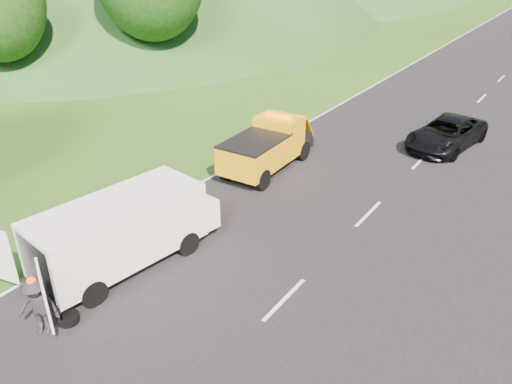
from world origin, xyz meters
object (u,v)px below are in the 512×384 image
Objects in this scene: child at (196,218)px; suitcase at (126,197)px; white_van at (124,229)px; worker at (45,333)px; spare_tire at (69,322)px; tow_truck at (268,146)px; woman at (154,208)px; passing_suv at (444,147)px.

child is 3.07m from suitcase.
white_van is 3.69m from worker.
spare_tire is (3.82, -5.55, -0.26)m from suitcase.
white_van is (0.37, -8.56, 0.19)m from tow_truck.
woman is 2.53× the size of spare_tire.
child is 1.80× the size of suitcase.
suitcase is at bearing -118.20° from tow_truck.
woman is (-2.00, 3.09, -1.31)m from white_van.
worker reaches higher than woman.
white_van reaches higher than woman.
white_van is at bearing -81.22° from child.
spare_tire is (1.04, -11.35, -1.12)m from tow_truck.
suitcase is (-1.16, -0.33, 0.26)m from woman.
worker is 0.33× the size of passing_suv.
tow_truck is 0.79× the size of white_van.
white_van is 1.33× the size of passing_suv.
passing_suv is (5.42, 15.67, -1.31)m from white_van.
white_van reaches higher than worker.
passing_suv is (4.93, 19.09, 0.00)m from worker.
child is at bearing -75.83° from woman.
worker is 2.86× the size of spare_tire.
white_van is 4.32m from suitcase.
spare_tire is at bearing -68.63° from white_van.
suitcase is 0.87× the size of spare_tire.
worker is 3.28× the size of suitcase.
worker is (0.66, -6.85, 0.00)m from child.
suitcase is at bearing -161.38° from child.
worker is at bearing -74.08° from white_van.
suitcase is at bearing 109.28° from woman.
worker is (0.48, -3.42, -1.31)m from white_van.
woman is at bearing -112.11° from passing_suv.
child is 0.55× the size of worker.
passing_suv is at bearing 44.99° from worker.
spare_tire is at bearing -152.20° from woman.
passing_suv is at bearing 71.31° from child.
passing_suv is (4.75, 18.46, 0.00)m from spare_tire.
woman is at bearing 114.37° from spare_tire.
worker is 0.66m from spare_tire.
tow_truck is at bearing -120.76° from passing_suv.
child is at bearing 97.70° from spare_tire.
woman is 1.62× the size of child.
suitcase is (-3.64, 6.18, 0.26)m from worker.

